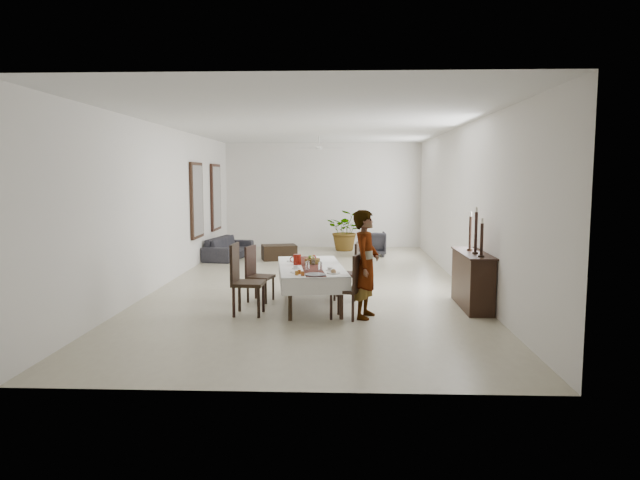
# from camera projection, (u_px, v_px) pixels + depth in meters

# --- Properties ---
(floor) EXTENTS (6.00, 12.00, 0.00)m
(floor) POSITION_uv_depth(u_px,v_px,m) (313.00, 283.00, 11.78)
(floor) COLOR #BCB495
(floor) RESTS_ON ground
(ceiling) EXTENTS (6.00, 12.00, 0.02)m
(ceiling) POSITION_uv_depth(u_px,v_px,m) (313.00, 126.00, 11.43)
(ceiling) COLOR white
(ceiling) RESTS_ON wall_back
(wall_back) EXTENTS (6.00, 0.02, 3.20)m
(wall_back) POSITION_uv_depth(u_px,v_px,m) (323.00, 195.00, 17.56)
(wall_back) COLOR white
(wall_back) RESTS_ON floor
(wall_front) EXTENTS (6.00, 0.02, 3.20)m
(wall_front) POSITION_uv_depth(u_px,v_px,m) (282.00, 237.00, 5.65)
(wall_front) COLOR white
(wall_front) RESTS_ON floor
(wall_left) EXTENTS (0.02, 12.00, 3.20)m
(wall_left) POSITION_uv_depth(u_px,v_px,m) (168.00, 205.00, 11.72)
(wall_left) COLOR white
(wall_left) RESTS_ON floor
(wall_right) EXTENTS (0.02, 12.00, 3.20)m
(wall_right) POSITION_uv_depth(u_px,v_px,m) (461.00, 206.00, 11.49)
(wall_right) COLOR white
(wall_right) RESTS_ON floor
(dining_table_top) EXTENTS (1.17, 2.25, 0.04)m
(dining_table_top) POSITION_uv_depth(u_px,v_px,m) (311.00, 268.00, 9.68)
(dining_table_top) COLOR black
(dining_table_top) RESTS_ON table_leg_fl
(table_leg_fl) EXTENTS (0.07, 0.07, 0.63)m
(table_leg_fl) POSITION_uv_depth(u_px,v_px,m) (290.00, 300.00, 8.67)
(table_leg_fl) COLOR black
(table_leg_fl) RESTS_ON floor
(table_leg_fr) EXTENTS (0.07, 0.07, 0.63)m
(table_leg_fr) POSITION_uv_depth(u_px,v_px,m) (341.00, 299.00, 8.74)
(table_leg_fr) COLOR black
(table_leg_fr) RESTS_ON floor
(table_leg_bl) EXTENTS (0.07, 0.07, 0.63)m
(table_leg_bl) POSITION_uv_depth(u_px,v_px,m) (286.00, 277.00, 10.69)
(table_leg_bl) COLOR black
(table_leg_bl) RESTS_ON floor
(table_leg_br) EXTENTS (0.07, 0.07, 0.63)m
(table_leg_br) POSITION_uv_depth(u_px,v_px,m) (327.00, 276.00, 10.76)
(table_leg_br) COLOR black
(table_leg_br) RESTS_ON floor
(tablecloth_top) EXTENTS (1.35, 2.43, 0.01)m
(tablecloth_top) POSITION_uv_depth(u_px,v_px,m) (311.00, 266.00, 9.67)
(tablecloth_top) COLOR white
(tablecloth_top) RESTS_ON dining_table_top
(tablecloth_drape_left) EXTENTS (0.31, 2.29, 0.27)m
(tablecloth_drape_left) POSITION_uv_depth(u_px,v_px,m) (280.00, 274.00, 9.64)
(tablecloth_drape_left) COLOR white
(tablecloth_drape_left) RESTS_ON dining_table_top
(tablecloth_drape_right) EXTENTS (0.31, 2.29, 0.27)m
(tablecloth_drape_right) POSITION_uv_depth(u_px,v_px,m) (341.00, 273.00, 9.74)
(tablecloth_drape_right) COLOR silver
(tablecloth_drape_right) RESTS_ON dining_table_top
(tablecloth_drape_near) EXTENTS (1.05, 0.15, 0.27)m
(tablecloth_drape_near) POSITION_uv_depth(u_px,v_px,m) (317.00, 286.00, 8.55)
(tablecloth_drape_near) COLOR white
(tablecloth_drape_near) RESTS_ON dining_table_top
(tablecloth_drape_far) EXTENTS (1.05, 0.15, 0.27)m
(tablecloth_drape_far) POSITION_uv_depth(u_px,v_px,m) (306.00, 263.00, 10.83)
(tablecloth_drape_far) COLOR silver
(tablecloth_drape_far) RESTS_ON dining_table_top
(table_runner) EXTENTS (0.60, 2.26, 0.00)m
(table_runner) POSITION_uv_depth(u_px,v_px,m) (311.00, 266.00, 9.67)
(table_runner) COLOR #592219
(table_runner) RESTS_ON tablecloth_top
(red_pitcher) EXTENTS (0.15, 0.15, 0.18)m
(red_pitcher) POSITION_uv_depth(u_px,v_px,m) (297.00, 259.00, 9.78)
(red_pitcher) COLOR maroon
(red_pitcher) RESTS_ON tablecloth_top
(pitcher_handle) EXTENTS (0.11, 0.03, 0.11)m
(pitcher_handle) POSITION_uv_depth(u_px,v_px,m) (293.00, 260.00, 9.77)
(pitcher_handle) COLOR maroon
(pitcher_handle) RESTS_ON red_pitcher
(wine_glass_near) EXTENTS (0.06, 0.06, 0.15)m
(wine_glass_near) POSITION_uv_depth(u_px,v_px,m) (320.00, 267.00, 9.10)
(wine_glass_near) COLOR white
(wine_glass_near) RESTS_ON tablecloth_top
(wine_glass_mid) EXTENTS (0.06, 0.06, 0.15)m
(wine_glass_mid) POSITION_uv_depth(u_px,v_px,m) (308.00, 266.00, 9.17)
(wine_glass_mid) COLOR white
(wine_glass_mid) RESTS_ON tablecloth_top
(wine_glass_far) EXTENTS (0.06, 0.06, 0.15)m
(wine_glass_far) POSITION_uv_depth(u_px,v_px,m) (313.00, 261.00, 9.71)
(wine_glass_far) COLOR silver
(wine_glass_far) RESTS_ON tablecloth_top
(teacup_right) EXTENTS (0.08, 0.08, 0.05)m
(teacup_right) POSITION_uv_depth(u_px,v_px,m) (330.00, 269.00, 9.16)
(teacup_right) COLOR silver
(teacup_right) RESTS_ON saucer_right
(saucer_right) EXTENTS (0.13, 0.13, 0.01)m
(saucer_right) POSITION_uv_depth(u_px,v_px,m) (330.00, 270.00, 9.17)
(saucer_right) COLOR white
(saucer_right) RESTS_ON tablecloth_top
(teacup_left) EXTENTS (0.08, 0.08, 0.05)m
(teacup_left) POSITION_uv_depth(u_px,v_px,m) (296.00, 267.00, 9.34)
(teacup_left) COLOR white
(teacup_left) RESTS_ON saucer_left
(saucer_left) EXTENTS (0.13, 0.13, 0.01)m
(saucer_left) POSITION_uv_depth(u_px,v_px,m) (296.00, 269.00, 9.34)
(saucer_left) COLOR silver
(saucer_left) RESTS_ON tablecloth_top
(plate_near_right) EXTENTS (0.21, 0.21, 0.01)m
(plate_near_right) POSITION_uv_depth(u_px,v_px,m) (333.00, 273.00, 8.90)
(plate_near_right) COLOR silver
(plate_near_right) RESTS_ON tablecloth_top
(bread_near_right) EXTENTS (0.08, 0.08, 0.08)m
(bread_near_right) POSITION_uv_depth(u_px,v_px,m) (334.00, 271.00, 8.90)
(bread_near_right) COLOR tan
(bread_near_right) RESTS_ON plate_near_right
(plate_near_left) EXTENTS (0.21, 0.21, 0.01)m
(plate_near_left) POSITION_uv_depth(u_px,v_px,m) (297.00, 272.00, 8.99)
(plate_near_left) COLOR white
(plate_near_left) RESTS_ON tablecloth_top
(plate_far_left) EXTENTS (0.21, 0.21, 0.01)m
(plate_far_left) POSITION_uv_depth(u_px,v_px,m) (293.00, 261.00, 10.13)
(plate_far_left) COLOR white
(plate_far_left) RESTS_ON tablecloth_top
(serving_tray) EXTENTS (0.32, 0.32, 0.02)m
(serving_tray) POSITION_uv_depth(u_px,v_px,m) (315.00, 275.00, 8.74)
(serving_tray) COLOR #47474C
(serving_tray) RESTS_ON tablecloth_top
(jam_jar_a) EXTENTS (0.06, 0.06, 0.07)m
(jam_jar_a) POSITION_uv_depth(u_px,v_px,m) (303.00, 274.00, 8.70)
(jam_jar_a) COLOR #944015
(jam_jar_a) RESTS_ON tablecloth_top
(jam_jar_b) EXTENTS (0.06, 0.06, 0.07)m
(jam_jar_b) POSITION_uv_depth(u_px,v_px,m) (297.00, 273.00, 8.74)
(jam_jar_b) COLOR #955815
(jam_jar_b) RESTS_ON tablecloth_top
(jam_jar_c) EXTENTS (0.06, 0.06, 0.07)m
(jam_jar_c) POSITION_uv_depth(u_px,v_px,m) (299.00, 272.00, 8.83)
(jam_jar_c) COLOR #9A4F16
(jam_jar_c) RESTS_ON tablecloth_top
(fruit_basket) EXTENTS (0.27, 0.27, 0.09)m
(fruit_basket) POSITION_uv_depth(u_px,v_px,m) (312.00, 261.00, 9.89)
(fruit_basket) COLOR brown
(fruit_basket) RESTS_ON tablecloth_top
(fruit_red) EXTENTS (0.08, 0.08, 0.08)m
(fruit_red) POSITION_uv_depth(u_px,v_px,m) (314.00, 257.00, 9.91)
(fruit_red) COLOR maroon
(fruit_red) RESTS_ON fruit_basket
(fruit_green) EXTENTS (0.07, 0.07, 0.07)m
(fruit_green) POSITION_uv_depth(u_px,v_px,m) (310.00, 257.00, 9.91)
(fruit_green) COLOR #548628
(fruit_green) RESTS_ON fruit_basket
(fruit_yellow) EXTENTS (0.08, 0.08, 0.08)m
(fruit_yellow) POSITION_uv_depth(u_px,v_px,m) (313.00, 258.00, 9.84)
(fruit_yellow) COLOR gold
(fruit_yellow) RESTS_ON fruit_basket
(chair_right_near_seat) EXTENTS (0.54, 0.54, 0.05)m
(chair_right_near_seat) POSITION_uv_depth(u_px,v_px,m) (346.00, 290.00, 8.80)
(chair_right_near_seat) COLOR black
(chair_right_near_seat) RESTS_ON chair_right_near_leg_fl
(chair_right_near_leg_fl) EXTENTS (0.05, 0.05, 0.42)m
(chair_right_near_leg_fl) POSITION_uv_depth(u_px,v_px,m) (353.00, 308.00, 8.60)
(chair_right_near_leg_fl) COLOR black
(chair_right_near_leg_fl) RESTS_ON floor
(chair_right_near_leg_fr) EXTENTS (0.05, 0.05, 0.42)m
(chair_right_near_leg_fr) POSITION_uv_depth(u_px,v_px,m) (360.00, 303.00, 8.92)
(chair_right_near_leg_fr) COLOR black
(chair_right_near_leg_fr) RESTS_ON floor
(chair_right_near_leg_bl) EXTENTS (0.05, 0.05, 0.42)m
(chair_right_near_leg_bl) POSITION_uv_depth(u_px,v_px,m) (331.00, 306.00, 8.73)
(chair_right_near_leg_bl) COLOR black
(chair_right_near_leg_bl) RESTS_ON floor
(chair_right_near_leg_br) EXTENTS (0.05, 0.05, 0.42)m
(chair_right_near_leg_br) POSITION_uv_depth(u_px,v_px,m) (339.00, 302.00, 9.05)
(chair_right_near_leg_br) COLOR black
(chair_right_near_leg_br) RESTS_ON floor
(chair_right_near_back) EXTENTS (0.18, 0.42, 0.54)m
(chair_right_near_back) POSITION_uv_depth(u_px,v_px,m) (358.00, 272.00, 8.70)
(chair_right_near_back) COLOR black
(chair_right_near_back) RESTS_ON chair_right_near_seat
(chair_right_far_seat) EXTENTS (0.48, 0.48, 0.05)m
(chair_right_far_seat) POSITION_uv_depth(u_px,v_px,m) (346.00, 274.00, 10.18)
(chair_right_far_seat) COLOR black
(chair_right_far_seat) RESTS_ON chair_right_far_leg_fl
(chair_right_far_leg_fl) EXTENTS (0.05, 0.05, 0.43)m
(chair_right_far_leg_fl) POSITION_uv_depth(u_px,v_px,m) (354.00, 289.00, 10.00)
(chair_right_far_leg_fl) COLOR black
(chair_right_far_leg_fl) RESTS_ON floor
(chair_right_far_leg_fr) EXTENTS (0.05, 0.05, 0.43)m
(chair_right_far_leg_fr) POSITION_uv_depth(u_px,v_px,m) (356.00, 286.00, 10.35)
(chair_right_far_leg_fr) COLOR black
(chair_right_far_leg_fr) RESTS_ON floor
(chair_right_far_leg_bl) EXTENTS (0.05, 0.05, 0.43)m
(chair_right_far_leg_bl) POSITION_uv_depth(u_px,v_px,m) (335.00, 289.00, 10.06)
(chair_right_far_leg_bl) COLOR black
(chair_right_far_leg_bl) RESTS_ON floor
(chair_right_far_leg_br) EXTENTS (0.05, 0.05, 0.43)m
(chair_right_far_leg_br) POSITION_uv_depth(u_px,v_px,m) (337.00, 285.00, 10.40)
(chair_right_far_leg_br) COLOR black
(chair_right_far_leg_br) RESTS_ON floor
(chair_right_far_back) EXTENTS (0.09, 0.43, 0.55)m
(chair_right_far_back) POSITION_uv_depth(u_px,v_px,m) (357.00, 258.00, 10.11)
(chair_right_far_back) COLOR black
(chair_right_far_back) RESTS_ON chair_right_far_seat
(chair_left_near_seat) EXTENTS (0.50, 0.50, 0.05)m
(chair_left_near_seat) POSITION_uv_depth(u_px,v_px,m) (249.00, 283.00, 9.02)
(chair_left_near_seat) COLOR black
(chair_left_near_seat) RESTS_ON chair_left_near_leg_fl
(chair_left_near_leg_fl) EXTENTS (0.05, 0.05, 0.48)m
(chair_left_near_leg_fl) POSITION_uv_depth(u_px,v_px,m) (239.00, 297.00, 9.26)
(chair_left_near_leg_fl) COLOR black
(chair_left_near_leg_fl) RESTS_ON floor
(chair_left_near_leg_fr) EXTENTS (0.05, 0.05, 0.48)m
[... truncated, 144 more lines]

